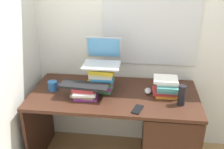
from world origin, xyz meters
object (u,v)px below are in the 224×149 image
at_px(book_stack_keyboard_riser, 85,92).
at_px(computer_mouse, 148,91).
at_px(desk, 155,130).
at_px(laptop, 102,58).
at_px(cell_phone, 138,109).
at_px(keyboard, 84,86).
at_px(book_stack_tall, 102,78).
at_px(water_bottle, 182,95).
at_px(mug, 53,86).
at_px(book_stack_side, 167,87).

xyz_separation_m(book_stack_keyboard_riser, computer_mouse, (0.54, 0.15, -0.03)).
bearing_deg(desk, laptop, 163.84).
height_order(laptop, cell_phone, laptop).
height_order(desk, keyboard, keyboard).
bearing_deg(book_stack_tall, computer_mouse, -0.48).
distance_m(book_stack_tall, laptop, 0.19).
bearing_deg(book_stack_tall, desk, -9.16).
relative_size(desk, keyboard, 3.56).
relative_size(laptop, water_bottle, 1.87).
bearing_deg(mug, computer_mouse, 3.61).
distance_m(book_stack_side, keyboard, 0.71).
distance_m(laptop, cell_phone, 0.58).
relative_size(desk, cell_phone, 10.99).
xyz_separation_m(desk, keyboard, (-0.63, -0.08, 0.46)).
xyz_separation_m(computer_mouse, mug, (-0.86, -0.05, 0.03)).
bearing_deg(keyboard, computer_mouse, 20.32).
relative_size(water_bottle, cell_phone, 1.28).
xyz_separation_m(desk, mug, (-0.94, 0.02, 0.39)).
height_order(book_stack_tall, cell_phone, book_stack_tall).
bearing_deg(book_stack_keyboard_riser, water_bottle, -1.97).
height_order(mug, cell_phone, mug).
distance_m(computer_mouse, mug, 0.86).
relative_size(laptop, cell_phone, 2.39).
height_order(computer_mouse, cell_phone, computer_mouse).
bearing_deg(laptop, book_stack_keyboard_riser, -119.92).
height_order(keyboard, cell_phone, keyboard).
height_order(book_stack_side, laptop, laptop).
bearing_deg(keyboard, book_stack_tall, 56.04).
bearing_deg(laptop, computer_mouse, -9.22).
relative_size(book_stack_side, cell_phone, 1.73).
distance_m(computer_mouse, cell_phone, 0.32).
distance_m(book_stack_keyboard_riser, cell_phone, 0.49).
relative_size(book_stack_side, laptop, 0.73).
distance_m(book_stack_side, computer_mouse, 0.17).
bearing_deg(mug, laptop, 15.46).
xyz_separation_m(keyboard, water_bottle, (0.81, -0.02, -0.03)).
bearing_deg(laptop, water_bottle, -19.56).
bearing_deg(book_stack_tall, laptop, 90.36).
height_order(book_stack_keyboard_riser, laptop, laptop).
bearing_deg(book_stack_side, laptop, 170.81).
bearing_deg(book_stack_tall, water_bottle, -14.68).
relative_size(book_stack_tall, book_stack_side, 1.06).
distance_m(keyboard, cell_phone, 0.50).
distance_m(desk, laptop, 0.82).
bearing_deg(computer_mouse, mug, -176.39).
relative_size(book_stack_side, computer_mouse, 2.27).
relative_size(desk, water_bottle, 8.60).
relative_size(mug, water_bottle, 0.69).
distance_m(book_stack_keyboard_riser, computer_mouse, 0.56).
relative_size(book_stack_keyboard_riser, laptop, 0.71).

